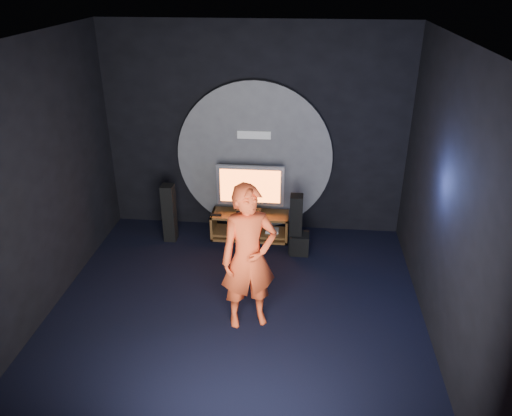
{
  "coord_description": "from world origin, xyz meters",
  "views": [
    {
      "loc": [
        0.81,
        -5.4,
        4.21
      ],
      "look_at": [
        0.17,
        1.05,
        1.05
      ],
      "focal_mm": 35.0,
      "sensor_mm": 36.0,
      "label": 1
    }
  ],
  "objects": [
    {
      "name": "left_wall",
      "position": [
        -2.5,
        0.0,
        1.75
      ],
      "size": [
        0.04,
        5.0,
        3.5
      ],
      "primitive_type": "cube",
      "color": "black",
      "rests_on": "ground"
    },
    {
      "name": "player",
      "position": [
        0.2,
        -0.19,
        0.97
      ],
      "size": [
        0.82,
        0.67,
        1.94
      ],
      "primitive_type": "imported",
      "rotation": [
        0.0,
        0.0,
        0.33
      ],
      "color": "#DC441E",
      "rests_on": "ground"
    },
    {
      "name": "tower_speaker_left",
      "position": [
        -1.37,
        1.85,
        0.5
      ],
      "size": [
        0.2,
        0.22,
        1.0
      ],
      "primitive_type": "cube",
      "color": "black",
      "rests_on": "ground"
    },
    {
      "name": "tv",
      "position": [
        -0.04,
        2.12,
        0.91
      ],
      "size": [
        1.12,
        0.22,
        0.83
      ],
      "color": "silver",
      "rests_on": "media_console"
    },
    {
      "name": "back_wall",
      "position": [
        0.0,
        2.5,
        1.75
      ],
      "size": [
        5.0,
        0.04,
        3.5
      ],
      "primitive_type": "cube",
      "color": "black",
      "rests_on": "ground"
    },
    {
      "name": "tower_speaker_right",
      "position": [
        0.74,
        1.65,
        0.5
      ],
      "size": [
        0.2,
        0.22,
        1.0
      ],
      "primitive_type": "cube",
      "color": "black",
      "rests_on": "ground"
    },
    {
      "name": "right_wall",
      "position": [
        2.5,
        0.0,
        1.75
      ],
      "size": [
        0.04,
        5.0,
        3.5
      ],
      "primitive_type": "cube",
      "color": "black",
      "rests_on": "ground"
    },
    {
      "name": "center_speaker",
      "position": [
        -0.04,
        1.9,
        0.53
      ],
      "size": [
        0.4,
        0.15,
        0.15
      ],
      "primitive_type": "cube",
      "color": "black",
      "rests_on": "media_console"
    },
    {
      "name": "subwoofer",
      "position": [
        0.81,
        1.62,
        0.17
      ],
      "size": [
        0.31,
        0.31,
        0.34
      ],
      "primitive_type": "cube",
      "color": "black",
      "rests_on": "ground"
    },
    {
      "name": "remote",
      "position": [
        -0.59,
        1.93,
        0.46
      ],
      "size": [
        0.18,
        0.05,
        0.02
      ],
      "primitive_type": "cube",
      "color": "black",
      "rests_on": "media_console"
    },
    {
      "name": "ceiling",
      "position": [
        0.0,
        0.0,
        3.5
      ],
      "size": [
        5.0,
        5.0,
        0.01
      ],
      "primitive_type": "cube",
      "color": "black",
      "rests_on": "back_wall"
    },
    {
      "name": "front_wall",
      "position": [
        0.0,
        -2.5,
        1.75
      ],
      "size": [
        5.0,
        0.04,
        3.5
      ],
      "primitive_type": "cube",
      "color": "black",
      "rests_on": "ground"
    },
    {
      "name": "wall_disc_panel",
      "position": [
        0.0,
        2.44,
        1.3
      ],
      "size": [
        2.6,
        0.11,
        2.6
      ],
      "color": "#515156",
      "rests_on": "ground"
    },
    {
      "name": "floor",
      "position": [
        0.0,
        0.0,
        0.0
      ],
      "size": [
        5.0,
        5.0,
        0.0
      ],
      "primitive_type": "plane",
      "color": "black",
      "rests_on": "ground"
    },
    {
      "name": "media_console",
      "position": [
        -0.03,
        2.05,
        0.2
      ],
      "size": [
        1.3,
        0.45,
        0.45
      ],
      "color": "brown",
      "rests_on": "ground"
    }
  ]
}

